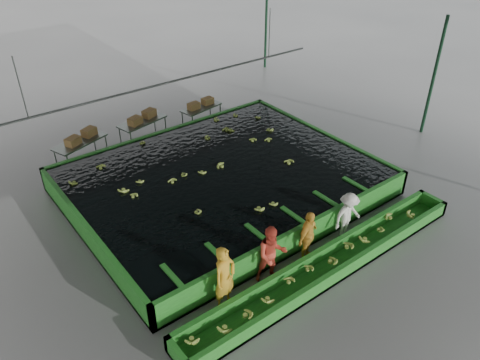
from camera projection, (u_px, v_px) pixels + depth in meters
ground at (249, 211)px, 15.64m from camera, size 80.00×80.00×0.00m
shed_roof at (251, 66)px, 12.94m from camera, size 20.00×22.00×0.04m
shed_posts at (250, 146)px, 14.29m from camera, size 20.00×22.00×5.00m
flotation_tank at (223, 181)px, 16.40m from camera, size 10.00×8.00×0.90m
tank_water at (222, 171)px, 16.19m from camera, size 9.70×7.70×0.00m
sorting_trough at (329, 265)px, 13.11m from camera, size 10.00×1.00×0.50m
cableway_rail at (166, 83)px, 17.36m from camera, size 0.08×0.08×14.00m
rail_hanger_left at (20, 88)px, 14.25m from camera, size 0.04×0.04×2.00m
rail_hanger_right at (269, 33)px, 19.38m from camera, size 0.04×0.04×2.00m
worker_a at (225, 278)px, 11.72m from camera, size 0.77×0.59×1.87m
worker_b at (272, 254)px, 12.55m from camera, size 1.05×0.96×1.75m
worker_c at (308, 236)px, 13.28m from camera, size 1.04×0.67×1.63m
worker_d at (348, 216)px, 14.17m from camera, size 1.03×0.63×1.55m
packing_table_left at (82, 152)px, 18.11m from camera, size 2.23×1.45×0.94m
packing_table_mid at (143, 131)px, 19.65m from camera, size 2.19×1.25×0.94m
packing_table_right at (202, 116)px, 21.00m from camera, size 2.00×1.08×0.87m
box_stack_left at (82, 140)px, 17.94m from camera, size 1.43×0.94×0.30m
box_stack_mid at (143, 120)px, 19.42m from camera, size 1.45×0.87×0.30m
box_stack_right at (201, 106)px, 20.80m from camera, size 1.34×0.52×0.28m
floating_bananas at (209, 162)px, 16.72m from camera, size 9.03×6.16×0.12m
trough_bananas at (330, 261)px, 13.03m from camera, size 8.45×0.56×0.11m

